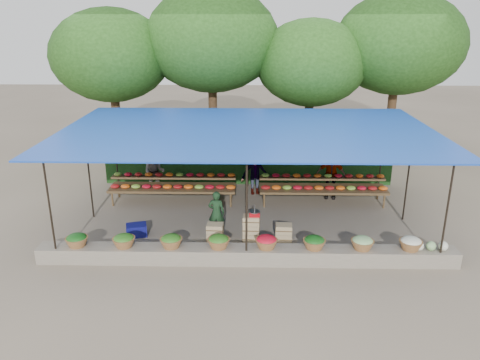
{
  "coord_description": "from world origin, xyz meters",
  "views": [
    {
      "loc": [
        0.07,
        -13.31,
        5.91
      ],
      "look_at": [
        -0.23,
        0.2,
        1.18
      ],
      "focal_mm": 35.0,
      "sensor_mm": 36.0,
      "label": 1
    }
  ],
  "objects_px": {
    "weighing_scale": "(255,213)",
    "blue_crate_front": "(60,249)",
    "vendor_seated": "(216,213)",
    "blue_crate_back": "(137,230)",
    "crate_counter": "(250,231)"
  },
  "relations": [
    {
      "from": "blue_crate_front",
      "to": "blue_crate_back",
      "type": "xyz_separation_m",
      "value": [
        1.77,
        1.13,
        0.04
      ]
    },
    {
      "from": "weighing_scale",
      "to": "vendor_seated",
      "type": "bearing_deg",
      "value": 156.72
    },
    {
      "from": "crate_counter",
      "to": "blue_crate_front",
      "type": "distance_m",
      "value": 5.07
    },
    {
      "from": "vendor_seated",
      "to": "blue_crate_back",
      "type": "xyz_separation_m",
      "value": [
        -2.27,
        -0.18,
        -0.48
      ]
    },
    {
      "from": "crate_counter",
      "to": "blue_crate_front",
      "type": "relative_size",
      "value": 5.31
    },
    {
      "from": "blue_crate_front",
      "to": "vendor_seated",
      "type": "bearing_deg",
      "value": 25.44
    },
    {
      "from": "vendor_seated",
      "to": "blue_crate_front",
      "type": "xyz_separation_m",
      "value": [
        -4.04,
        -1.3,
        -0.52
      ]
    },
    {
      "from": "weighing_scale",
      "to": "blue_crate_back",
      "type": "relative_size",
      "value": 0.58
    },
    {
      "from": "vendor_seated",
      "to": "blue_crate_back",
      "type": "bearing_deg",
      "value": 9.74
    },
    {
      "from": "vendor_seated",
      "to": "blue_crate_back",
      "type": "distance_m",
      "value": 2.33
    },
    {
      "from": "weighing_scale",
      "to": "blue_crate_front",
      "type": "height_order",
      "value": "weighing_scale"
    },
    {
      "from": "weighing_scale",
      "to": "blue_crate_back",
      "type": "distance_m",
      "value": 3.43
    },
    {
      "from": "blue_crate_front",
      "to": "blue_crate_back",
      "type": "bearing_deg",
      "value": 40.04
    },
    {
      "from": "crate_counter",
      "to": "weighing_scale",
      "type": "distance_m",
      "value": 0.55
    },
    {
      "from": "crate_counter",
      "to": "blue_crate_front",
      "type": "xyz_separation_m",
      "value": [
        -5.0,
        -0.84,
        -0.18
      ]
    }
  ]
}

